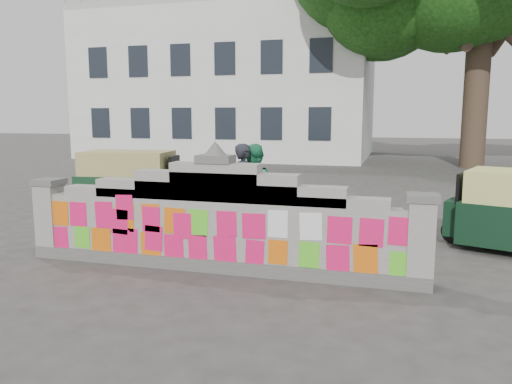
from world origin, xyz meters
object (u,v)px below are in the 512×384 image
at_px(cyclist_rider, 245,200).
at_px(pedestrian, 252,192).
at_px(cyclist_bike, 245,217).
at_px(rickshaw_left, 131,180).

relative_size(cyclist_rider, pedestrian, 0.87).
height_order(cyclist_bike, rickshaw_left, rickshaw_left).
height_order(cyclist_rider, pedestrian, pedestrian).
bearing_deg(rickshaw_left, cyclist_rider, -37.41).
relative_size(cyclist_bike, cyclist_rider, 1.12).
bearing_deg(rickshaw_left, cyclist_bike, -37.41).
xyz_separation_m(cyclist_bike, cyclist_rider, (-0.00, 0.00, 0.33)).
bearing_deg(cyclist_rider, cyclist_bike, -107.57).
relative_size(cyclist_bike, rickshaw_left, 0.65).
bearing_deg(cyclist_rider, rickshaw_left, 41.76).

